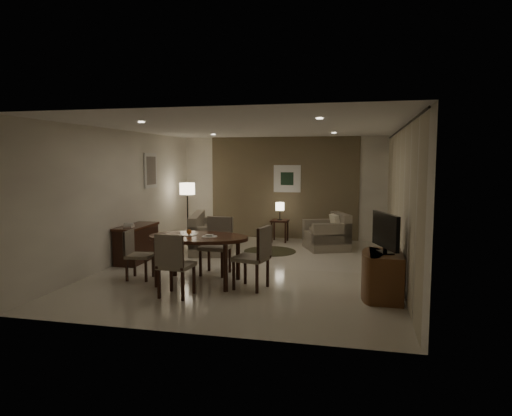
% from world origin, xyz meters
% --- Properties ---
extents(room_shell, '(5.50, 7.00, 2.70)m').
position_xyz_m(room_shell, '(0.00, 0.40, 1.35)').
color(room_shell, beige).
rests_on(room_shell, ground).
extents(taupe_accent, '(3.96, 0.03, 2.70)m').
position_xyz_m(taupe_accent, '(0.00, 3.48, 1.35)').
color(taupe_accent, brown).
rests_on(taupe_accent, wall_back).
extents(curtain_wall, '(0.08, 6.70, 2.58)m').
position_xyz_m(curtain_wall, '(2.68, 0.00, 1.32)').
color(curtain_wall, '#C2B597').
rests_on(curtain_wall, wall_right).
extents(curtain_rod, '(0.03, 6.80, 0.03)m').
position_xyz_m(curtain_rod, '(2.68, 0.00, 2.64)').
color(curtain_rod, black).
rests_on(curtain_rod, wall_right).
extents(art_back_frame, '(0.72, 0.03, 0.72)m').
position_xyz_m(art_back_frame, '(0.10, 3.46, 1.60)').
color(art_back_frame, silver).
rests_on(art_back_frame, wall_back).
extents(art_back_canvas, '(0.34, 0.01, 0.34)m').
position_xyz_m(art_back_canvas, '(0.10, 3.44, 1.60)').
color(art_back_canvas, '#1B301F').
rests_on(art_back_canvas, wall_back).
extents(art_left_frame, '(0.03, 0.60, 0.80)m').
position_xyz_m(art_left_frame, '(-2.72, 1.20, 1.85)').
color(art_left_frame, silver).
rests_on(art_left_frame, wall_left).
extents(art_left_canvas, '(0.01, 0.46, 0.64)m').
position_xyz_m(art_left_canvas, '(-2.71, 1.20, 1.85)').
color(art_left_canvas, gray).
rests_on(art_left_canvas, wall_left).
extents(downlight_nl, '(0.10, 0.10, 0.01)m').
position_xyz_m(downlight_nl, '(-1.40, -1.80, 2.69)').
color(downlight_nl, white).
rests_on(downlight_nl, ceiling).
extents(downlight_nr, '(0.10, 0.10, 0.01)m').
position_xyz_m(downlight_nr, '(1.40, -1.80, 2.69)').
color(downlight_nr, white).
rests_on(downlight_nr, ceiling).
extents(downlight_fl, '(0.10, 0.10, 0.01)m').
position_xyz_m(downlight_fl, '(-1.40, 1.80, 2.69)').
color(downlight_fl, white).
rests_on(downlight_fl, ceiling).
extents(downlight_fr, '(0.10, 0.10, 0.01)m').
position_xyz_m(downlight_fr, '(1.40, 1.80, 2.69)').
color(downlight_fr, white).
rests_on(downlight_fr, ceiling).
extents(console_desk, '(0.48, 1.20, 0.75)m').
position_xyz_m(console_desk, '(-2.49, 0.00, 0.38)').
color(console_desk, '#402414').
rests_on(console_desk, floor).
extents(telephone, '(0.20, 0.14, 0.09)m').
position_xyz_m(telephone, '(-2.49, -0.30, 0.80)').
color(telephone, white).
rests_on(telephone, console_desk).
extents(tv_cabinet, '(0.48, 0.90, 0.70)m').
position_xyz_m(tv_cabinet, '(2.40, -1.50, 0.35)').
color(tv_cabinet, brown).
rests_on(tv_cabinet, floor).
extents(flat_tv, '(0.36, 0.85, 0.60)m').
position_xyz_m(flat_tv, '(2.38, -1.50, 1.02)').
color(flat_tv, black).
rests_on(flat_tv, tv_cabinet).
extents(dining_table, '(1.73, 1.08, 0.81)m').
position_xyz_m(dining_table, '(-0.66, -1.31, 0.40)').
color(dining_table, '#402414').
rests_on(dining_table, floor).
extents(chair_near, '(0.51, 0.51, 0.99)m').
position_xyz_m(chair_near, '(-0.73, -2.09, 0.49)').
color(chair_near, gray).
rests_on(chair_near, floor).
extents(chair_far, '(0.53, 0.53, 1.04)m').
position_xyz_m(chair_far, '(-0.56, -0.67, 0.52)').
color(chair_far, gray).
rests_on(chair_far, floor).
extents(chair_left, '(0.45, 0.45, 0.86)m').
position_xyz_m(chair_left, '(-1.75, -1.29, 0.43)').
color(chair_left, gray).
rests_on(chair_left, floor).
extents(chair_right, '(0.60, 0.60, 1.03)m').
position_xyz_m(chair_right, '(0.29, -1.43, 0.52)').
color(chair_right, gray).
rests_on(chair_right, floor).
extents(plate_a, '(0.26, 0.26, 0.02)m').
position_xyz_m(plate_a, '(-0.84, -1.26, 0.82)').
color(plate_a, white).
rests_on(plate_a, dining_table).
extents(plate_b, '(0.26, 0.26, 0.02)m').
position_xyz_m(plate_b, '(-0.44, -1.36, 0.82)').
color(plate_b, white).
rests_on(plate_b, dining_table).
extents(fruit_apple, '(0.09, 0.09, 0.09)m').
position_xyz_m(fruit_apple, '(-0.84, -1.26, 0.87)').
color(fruit_apple, '#CC5C17').
rests_on(fruit_apple, plate_a).
extents(napkin, '(0.12, 0.08, 0.03)m').
position_xyz_m(napkin, '(-0.44, -1.36, 0.84)').
color(napkin, white).
rests_on(napkin, plate_b).
extents(round_rug, '(1.19, 1.19, 0.01)m').
position_xyz_m(round_rug, '(0.00, 1.62, 0.01)').
color(round_rug, '#3A3720').
rests_on(round_rug, floor).
extents(sofa, '(1.98, 1.31, 0.85)m').
position_xyz_m(sofa, '(-1.34, 1.49, 0.43)').
color(sofa, gray).
rests_on(sofa, floor).
extents(armchair, '(1.20, 1.23, 0.85)m').
position_xyz_m(armchair, '(1.24, 2.18, 0.42)').
color(armchair, gray).
rests_on(armchair, floor).
extents(side_table, '(0.44, 0.44, 0.56)m').
position_xyz_m(side_table, '(0.00, 2.92, 0.28)').
color(side_table, black).
rests_on(side_table, floor).
extents(table_lamp, '(0.22, 0.22, 0.50)m').
position_xyz_m(table_lamp, '(0.00, 2.92, 0.81)').
color(table_lamp, '#FFEAC1').
rests_on(table_lamp, side_table).
extents(floor_lamp, '(0.38, 0.38, 1.51)m').
position_xyz_m(floor_lamp, '(-2.29, 2.36, 0.76)').
color(floor_lamp, '#FFE5B7').
rests_on(floor_lamp, floor).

